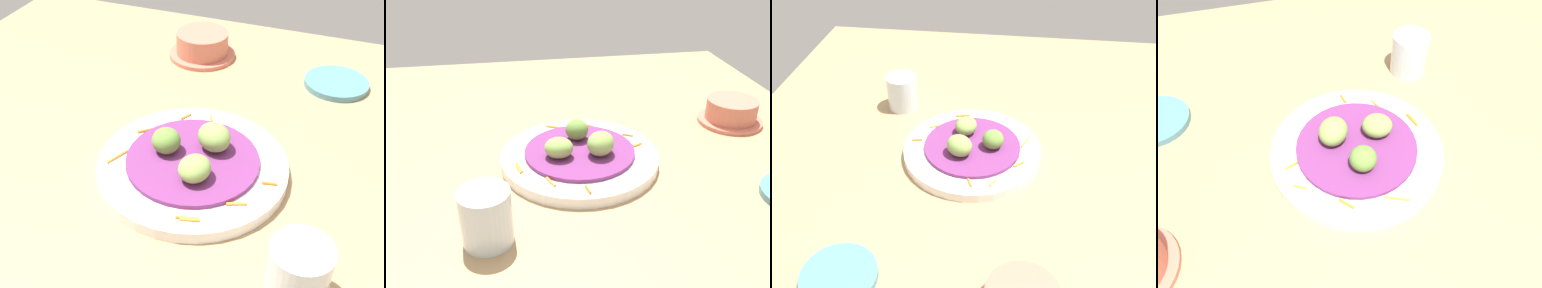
# 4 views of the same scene
# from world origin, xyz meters

# --- Properties ---
(table_surface) EXTENTS (1.10, 1.10, 0.02)m
(table_surface) POSITION_xyz_m (0.00, 0.00, 0.01)
(table_surface) COLOR tan
(table_surface) RESTS_ON ground
(main_plate) EXTENTS (0.27, 0.27, 0.02)m
(main_plate) POSITION_xyz_m (0.04, -0.04, 0.03)
(main_plate) COLOR white
(main_plate) RESTS_ON table_surface
(cabbage_bed) EXTENTS (0.19, 0.19, 0.01)m
(cabbage_bed) POSITION_xyz_m (0.04, -0.04, 0.04)
(cabbage_bed) COLOR #702D6B
(cabbage_bed) RESTS_ON main_plate
(carrot_garnish) EXTENTS (0.23, 0.24, 0.00)m
(carrot_garnish) POSITION_xyz_m (0.03, -0.04, 0.04)
(carrot_garnish) COLOR orange
(carrot_garnish) RESTS_ON main_plate
(guac_scoop_left) EXTENTS (0.06, 0.05, 0.03)m
(guac_scoop_left) POSITION_xyz_m (0.00, -0.06, 0.06)
(guac_scoop_left) COLOR #84A851
(guac_scoop_left) RESTS_ON cabbage_bed
(guac_scoop_center) EXTENTS (0.07, 0.07, 0.04)m
(guac_scoop_center) POSITION_xyz_m (0.07, -0.06, 0.07)
(guac_scoop_center) COLOR #84A851
(guac_scoop_center) RESTS_ON cabbage_bed
(guac_scoop_right) EXTENTS (0.05, 0.05, 0.04)m
(guac_scoop_right) POSITION_xyz_m (0.04, -0.00, 0.06)
(guac_scoop_right) COLOR olive
(guac_scoop_right) RESTS_ON cabbage_bed
(water_glass) EXTENTS (0.07, 0.07, 0.08)m
(water_glass) POSITION_xyz_m (-0.12, -0.22, 0.06)
(water_glass) COLOR silver
(water_glass) RESTS_ON table_surface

